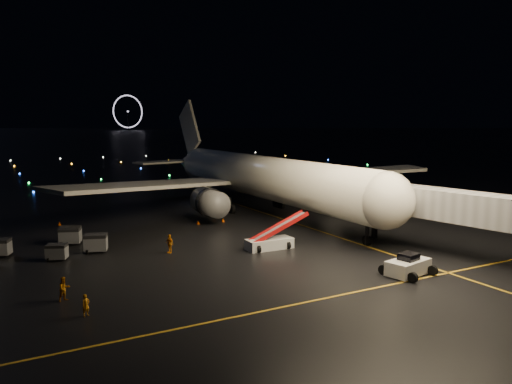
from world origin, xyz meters
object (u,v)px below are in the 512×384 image
Objects in this scene: airliner at (250,152)px; baggage_cart_3 at (57,252)px; pushback_tug at (408,264)px; baggage_cart_1 at (70,236)px; crew_a at (86,305)px; baggage_cart_0 at (70,235)px; crew_c at (169,244)px; crew_b at (64,289)px; baggage_cart_2 at (96,243)px; belt_loader at (269,232)px.

airliner is 32.91× the size of baggage_cart_3.
pushback_tug is 1.90× the size of baggage_cart_1.
pushback_tug is 26.63m from crew_a.
crew_a is at bearing -73.96° from baggage_cart_0.
crew_c reaches higher than crew_a.
crew_b is 0.85× the size of baggage_cart_0.
crew_a is 0.72× the size of baggage_cart_0.
baggage_cart_2 is 1.19× the size of baggage_cart_3.
crew_a is at bearing -133.29° from airliner.
baggage_cart_0 is (-24.13, 26.14, -0.05)m from pushback_tug.
crew_a is 3.97m from crew_b.
baggage_cart_3 is (-3.90, -1.27, -0.15)m from baggage_cart_2.
crew_b is 18.28m from baggage_cart_1.
crew_c is at bearing 121.28° from pushback_tug.
pushback_tug is 0.56× the size of belt_loader.
belt_loader reaches higher than crew_a.
belt_loader reaches higher than baggage_cart_1.
crew_a is 17.62m from baggage_cart_2.
baggage_cart_0 is at bearing -157.07° from crew_c.
baggage_cart_0 is 1.17× the size of baggage_cart_3.
pushback_tug reaches higher than baggage_cart_2.
crew_a is at bearing -83.70° from baggage_cart_2.
airliner is 38.78× the size of crew_a.
baggage_cart_1 is at bearing -77.08° from baggage_cart_0.
pushback_tug reaches higher than crew_b.
crew_c is (10.49, 13.23, 0.19)m from crew_a.
baggage_cart_1 is (-24.20, 25.65, -0.06)m from pushback_tug.
crew_b is 0.95× the size of crew_c.
crew_c is 7.61m from baggage_cart_2.
pushback_tug is 28.28m from crew_b.
airliner reaches higher than baggage_cart_1.
crew_a is at bearing -57.48° from crew_c.
baggage_cart_1 is at bearing -155.22° from crew_c.
airliner is 30.75m from baggage_cart_1.
crew_b is at bearing -162.60° from belt_loader.
baggage_cart_3 is at bearing -88.70° from baggage_cart_1.
crew_a is at bearing -100.81° from crew_b.
belt_loader is 3.70× the size of crew_c.
crew_a is at bearing -65.97° from baggage_cart_3.
crew_c is (-9.76, 3.40, -0.78)m from belt_loader.
baggage_cart_2 reaches higher than baggage_cart_3.
belt_loader is 3.34× the size of baggage_cart_0.
baggage_cart_3 is (-2.09, -6.00, -0.12)m from baggage_cart_1.
pushback_tug is at bearing -64.16° from belt_loader.
airliner is 8.41× the size of belt_loader.
crew_b is at bearing -137.74° from airliner.
crew_c is (-19.47, -19.30, -7.67)m from airliner.
baggage_cart_1 is at bearing 147.94° from belt_loader.
baggage_cart_2 is (-6.51, 3.93, -0.04)m from crew_c.
baggage_cart_1 is 5.06m from baggage_cart_2.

